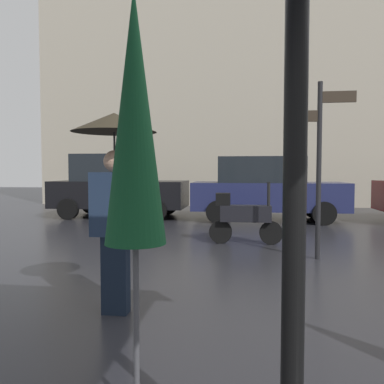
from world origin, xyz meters
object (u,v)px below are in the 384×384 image
at_px(street_signpost, 320,152).
at_px(pedestrian_with_umbrella, 115,167).
at_px(parked_car_right, 118,186).
at_px(parked_scooter, 243,216).
at_px(folded_patio_umbrella_far, 135,132).
at_px(parked_car_left, 266,188).

bearing_deg(street_signpost, pedestrian_with_umbrella, -131.54).
bearing_deg(parked_car_right, parked_scooter, -41.07).
height_order(folded_patio_umbrella_far, parked_car_right, folded_patio_umbrella_far).
xyz_separation_m(folded_patio_umbrella_far, parked_scooter, (0.62, 5.65, -1.12)).
relative_size(parked_car_left, parked_car_right, 1.07).
height_order(pedestrian_with_umbrella, street_signpost, street_signpost).
bearing_deg(pedestrian_with_umbrella, parked_car_left, 14.18).
height_order(folded_patio_umbrella_far, pedestrian_with_umbrella, folded_patio_umbrella_far).
xyz_separation_m(folded_patio_umbrella_far, street_signpost, (1.84, 4.45, 0.08)).
relative_size(pedestrian_with_umbrella, parked_car_right, 0.49).
height_order(pedestrian_with_umbrella, parked_car_left, pedestrian_with_umbrella).
distance_m(folded_patio_umbrella_far, parked_car_right, 10.36).
bearing_deg(parked_scooter, parked_car_left, 92.52).
xyz_separation_m(parked_car_left, street_signpost, (0.57, -5.04, 0.82)).
relative_size(parked_scooter, parked_car_right, 0.35).
distance_m(folded_patio_umbrella_far, street_signpost, 4.82).
distance_m(pedestrian_with_umbrella, street_signpost, 3.79).
relative_size(folded_patio_umbrella_far, parked_scooter, 1.73).
xyz_separation_m(parked_scooter, parked_car_right, (-3.90, 4.15, 0.42)).
bearing_deg(street_signpost, parked_scooter, 135.49).
height_order(pedestrian_with_umbrella, parked_scooter, pedestrian_with_umbrella).
xyz_separation_m(parked_car_right, street_signpost, (5.12, -5.35, 0.78)).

